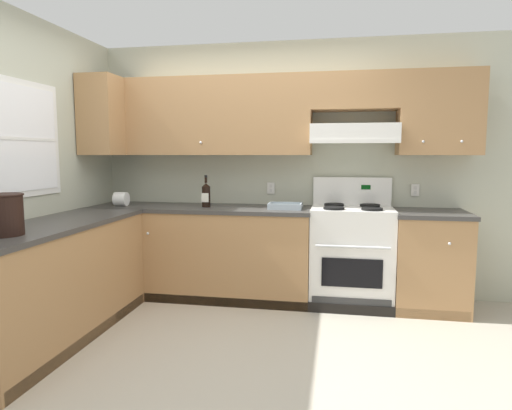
% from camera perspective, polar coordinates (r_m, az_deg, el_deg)
% --- Properties ---
extents(ground_plane, '(7.04, 7.04, 0.00)m').
position_cam_1_polar(ground_plane, '(3.47, -5.78, -17.92)').
color(ground_plane, '#B2AA99').
extents(wall_back, '(4.68, 0.57, 2.55)m').
position_cam_1_polar(wall_back, '(4.58, 4.20, 7.08)').
color(wall_back, '#B7BAA3').
rests_on(wall_back, ground_plane).
extents(wall_left, '(0.47, 4.00, 2.55)m').
position_cam_1_polar(wall_left, '(4.10, -27.03, 4.55)').
color(wall_left, '#B7BAA3').
rests_on(wall_left, ground_plane).
extents(counter_back_run, '(3.60, 0.65, 0.91)m').
position_cam_1_polar(counter_back_run, '(4.46, -0.74, -6.19)').
color(counter_back_run, '#A87A4C').
rests_on(counter_back_run, ground_plane).
extents(counter_left_run, '(0.63, 1.91, 0.91)m').
position_cam_1_polar(counter_left_run, '(3.83, -24.27, -8.91)').
color(counter_left_run, '#A87A4C').
rests_on(counter_left_run, ground_plane).
extents(stove, '(0.76, 0.62, 1.20)m').
position_cam_1_polar(stove, '(4.39, 11.96, -6.19)').
color(stove, white).
rests_on(stove, ground_plane).
extents(wine_bottle, '(0.08, 0.08, 0.31)m').
position_cam_1_polar(wine_bottle, '(4.45, -6.34, 1.35)').
color(wine_bottle, black).
rests_on(wine_bottle, counter_back_run).
extents(bowl, '(0.31, 0.22, 0.06)m').
position_cam_1_polar(bowl, '(4.29, 3.72, -0.24)').
color(bowl, '#9EADB7').
rests_on(bowl, counter_back_run).
extents(bucket, '(0.24, 0.24, 0.27)m').
position_cam_1_polar(bucket, '(3.30, -29.30, -0.98)').
color(bucket, black).
rests_on(bucket, counter_left_run).
extents(paper_towel_roll, '(0.13, 0.14, 0.14)m').
position_cam_1_polar(paper_towel_roll, '(4.72, -16.71, 0.72)').
color(paper_towel_roll, white).
rests_on(paper_towel_roll, counter_back_run).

